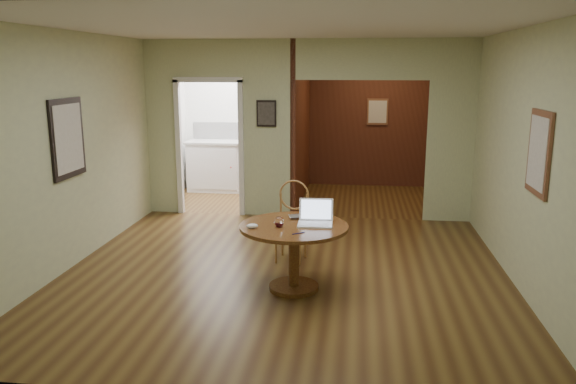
# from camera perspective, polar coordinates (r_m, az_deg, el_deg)

# --- Properties ---
(floor) EXTENTS (5.00, 5.00, 0.00)m
(floor) POSITION_cam_1_polar(r_m,az_deg,el_deg) (6.44, -0.34, -8.23)
(floor) COLOR #432913
(floor) RESTS_ON ground
(room_shell) EXTENTS (5.20, 7.50, 5.00)m
(room_shell) POSITION_cam_1_polar(r_m,az_deg,el_deg) (9.21, -0.76, 6.34)
(room_shell) COLOR silver
(room_shell) RESTS_ON ground
(dining_table) EXTENTS (1.12, 1.12, 0.70)m
(dining_table) POSITION_cam_1_polar(r_m,az_deg,el_deg) (5.83, 0.61, -5.09)
(dining_table) COLOR brown
(dining_table) RESTS_ON ground
(chair) EXTENTS (0.46, 0.46, 0.96)m
(chair) POSITION_cam_1_polar(r_m,az_deg,el_deg) (6.75, 0.43, -2.46)
(chair) COLOR #A27B39
(chair) RESTS_ON ground
(open_laptop) EXTENTS (0.36, 0.31, 0.25)m
(open_laptop) POSITION_cam_1_polar(r_m,az_deg,el_deg) (5.81, 2.82, -2.60)
(open_laptop) COLOR white
(open_laptop) RESTS_ON dining_table
(closed_laptop) EXTENTS (0.41, 0.33, 0.03)m
(closed_laptop) POSITION_cam_1_polar(r_m,az_deg,el_deg) (6.00, 1.89, -2.63)
(closed_laptop) COLOR #B3B3B8
(closed_laptop) RESTS_ON dining_table
(mouse) EXTENTS (0.13, 0.10, 0.05)m
(mouse) POSITION_cam_1_polar(r_m,az_deg,el_deg) (5.66, -3.66, -3.47)
(mouse) COLOR white
(mouse) RESTS_ON dining_table
(wine_glass) EXTENTS (0.10, 0.10, 0.11)m
(wine_glass) POSITION_cam_1_polar(r_m,az_deg,el_deg) (5.69, -0.90, -3.04)
(wine_glass) COLOR white
(wine_glass) RESTS_ON dining_table
(pen) EXTENTS (0.12, 0.09, 0.01)m
(pen) POSITION_cam_1_polar(r_m,az_deg,el_deg) (5.48, 1.07, -4.21)
(pen) COLOR #0C1059
(pen) RESTS_ON dining_table
(kitchen_cabinet) EXTENTS (2.06, 0.60, 0.94)m
(kitchen_cabinet) POSITION_cam_1_polar(r_m,az_deg,el_deg) (10.55, -4.68, 2.63)
(kitchen_cabinet) COLOR white
(kitchen_cabinet) RESTS_ON ground
(grocery_bag) EXTENTS (0.35, 0.32, 0.29)m
(grocery_bag) POSITION_cam_1_polar(r_m,az_deg,el_deg) (10.37, -2.17, 5.91)
(grocery_bag) COLOR beige
(grocery_bag) RESTS_ON kitchen_cabinet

